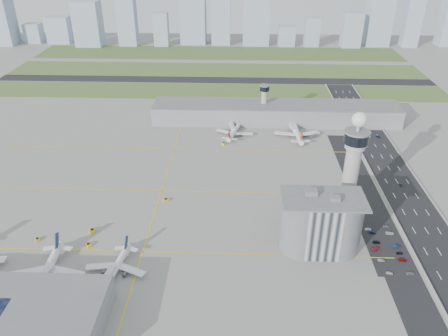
{
  "coord_description": "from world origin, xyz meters",
  "views": [
    {
      "loc": [
        9.25,
        -206.22,
        149.07
      ],
      "look_at": [
        0.0,
        35.0,
        15.0
      ],
      "focal_mm": 35.0,
      "sensor_mm": 36.0,
      "label": 1
    }
  ],
  "objects_px": {
    "tug_3": "(166,200)",
    "car_lot_2": "(376,249)",
    "car_lot_8": "(400,253)",
    "car_lot_10": "(390,233)",
    "airplane_near_c": "(114,266)",
    "tug_1": "(88,245)",
    "car_lot_0": "(389,273)",
    "car_hw_4": "(344,107)",
    "control_tower": "(352,162)",
    "car_lot_7": "(403,260)",
    "secondary_tower": "(264,100)",
    "car_lot_1": "(381,260)",
    "car_hw_1": "(401,185)",
    "car_lot_4": "(372,233)",
    "airplane_near_b": "(44,270)",
    "airplane_far_b": "(297,129)",
    "tug_0": "(37,239)",
    "jet_bridge_far_0": "(231,125)",
    "jet_bridge_near_2": "(101,290)",
    "airplane_far_a": "(235,129)",
    "car_lot_5": "(368,229)",
    "car_lot_11": "(387,226)",
    "tug_4": "(224,143)",
    "admin_building": "(321,223)",
    "tug_2": "(92,230)",
    "car_lot_9": "(396,246)",
    "car_lot_3": "(376,242)",
    "car_hw_2": "(378,137)",
    "car_lot_6": "(410,273)",
    "jet_bridge_near_1": "(36,289)"
  },
  "relations": [
    {
      "from": "tug_1",
      "to": "tug_3",
      "type": "distance_m",
      "value": 56.54
    },
    {
      "from": "control_tower",
      "to": "tug_1",
      "type": "relative_size",
      "value": 19.38
    },
    {
      "from": "jet_bridge_far_0",
      "to": "car_hw_2",
      "type": "relative_size",
      "value": 3.35
    },
    {
      "from": "car_lot_10",
      "to": "airplane_near_b",
      "type": "bearing_deg",
      "value": 109.2
    },
    {
      "from": "jet_bridge_near_2",
      "to": "car_lot_5",
      "type": "relative_size",
      "value": 4.07
    },
    {
      "from": "car_lot_2",
      "to": "car_lot_7",
      "type": "relative_size",
      "value": 1.15
    },
    {
      "from": "airplane_near_c",
      "to": "car_hw_1",
      "type": "height_order",
      "value": "airplane_near_c"
    },
    {
      "from": "car_lot_6",
      "to": "car_hw_4",
      "type": "distance_m",
      "value": 224.11
    },
    {
      "from": "car_lot_8",
      "to": "car_hw_1",
      "type": "bearing_deg",
      "value": -21.64
    },
    {
      "from": "car_lot_4",
      "to": "airplane_near_c",
      "type": "bearing_deg",
      "value": 112.79
    },
    {
      "from": "car_hw_1",
      "to": "car_lot_9",
      "type": "bearing_deg",
      "value": -101.83
    },
    {
      "from": "control_tower",
      "to": "tug_3",
      "type": "height_order",
      "value": "control_tower"
    },
    {
      "from": "car_lot_8",
      "to": "car_lot_10",
      "type": "xyz_separation_m",
      "value": [
        -0.2,
        16.83,
        0.07
      ]
    },
    {
      "from": "car_lot_7",
      "to": "car_hw_4",
      "type": "bearing_deg",
      "value": 3.72
    },
    {
      "from": "secondary_tower",
      "to": "car_lot_1",
      "type": "relative_size",
      "value": 9.12
    },
    {
      "from": "jet_bridge_far_0",
      "to": "tug_1",
      "type": "bearing_deg",
      "value": -34.36
    },
    {
      "from": "airplane_far_b",
      "to": "car_lot_2",
      "type": "relative_size",
      "value": 9.24
    },
    {
      "from": "car_lot_4",
      "to": "car_lot_11",
      "type": "bearing_deg",
      "value": -50.34
    },
    {
      "from": "secondary_tower",
      "to": "car_lot_1",
      "type": "bearing_deg",
      "value": -73.95
    },
    {
      "from": "jet_bridge_near_2",
      "to": "car_lot_11",
      "type": "relative_size",
      "value": 3.57
    },
    {
      "from": "tug_4",
      "to": "car_lot_11",
      "type": "height_order",
      "value": "tug_4"
    },
    {
      "from": "airplane_far_b",
      "to": "car_lot_0",
      "type": "relative_size",
      "value": 12.99
    },
    {
      "from": "secondary_tower",
      "to": "airplane_near_c",
      "type": "xyz_separation_m",
      "value": [
        -80.04,
        -196.77,
        -13.72
      ]
    },
    {
      "from": "tug_1",
      "to": "airplane_far_b",
      "type": "bearing_deg",
      "value": -174.92
    },
    {
      "from": "admin_building",
      "to": "tug_2",
      "type": "distance_m",
      "value": 124.49
    },
    {
      "from": "airplane_near_c",
      "to": "car_lot_3",
      "type": "bearing_deg",
      "value": 109.97
    },
    {
      "from": "control_tower",
      "to": "airplane_far_a",
      "type": "height_order",
      "value": "control_tower"
    },
    {
      "from": "car_lot_7",
      "to": "jet_bridge_near_1",
      "type": "bearing_deg",
      "value": 106.81
    },
    {
      "from": "tug_1",
      "to": "car_lot_7",
      "type": "height_order",
      "value": "tug_1"
    },
    {
      "from": "tug_4",
      "to": "car_lot_11",
      "type": "relative_size",
      "value": 0.82
    },
    {
      "from": "airplane_near_c",
      "to": "tug_1",
      "type": "relative_size",
      "value": 10.9
    },
    {
      "from": "airplane_far_a",
      "to": "jet_bridge_far_0",
      "type": "xyz_separation_m",
      "value": [
        -3.33,
        13.33,
        -2.25
      ]
    },
    {
      "from": "jet_bridge_far_0",
      "to": "car_hw_1",
      "type": "distance_m",
      "value": 144.94
    },
    {
      "from": "jet_bridge_far_0",
      "to": "car_hw_4",
      "type": "height_order",
      "value": "jet_bridge_far_0"
    },
    {
      "from": "tug_2",
      "to": "car_lot_11",
      "type": "bearing_deg",
      "value": 175.61
    },
    {
      "from": "tug_3",
      "to": "car_lot_2",
      "type": "bearing_deg",
      "value": -134.85
    },
    {
      "from": "control_tower",
      "to": "car_hw_4",
      "type": "relative_size",
      "value": 19.1
    },
    {
      "from": "airplane_near_c",
      "to": "airplane_far_b",
      "type": "height_order",
      "value": "airplane_far_b"
    },
    {
      "from": "airplane_near_c",
      "to": "car_lot_8",
      "type": "xyz_separation_m",
      "value": [
        143.71,
        20.28,
        -4.53
      ]
    },
    {
      "from": "car_lot_0",
      "to": "car_hw_4",
      "type": "distance_m",
      "value": 224.99
    },
    {
      "from": "jet_bridge_near_2",
      "to": "jet_bridge_far_0",
      "type": "height_order",
      "value": "same"
    },
    {
      "from": "car_lot_11",
      "to": "car_hw_4",
      "type": "distance_m",
      "value": 186.04
    },
    {
      "from": "car_lot_5",
      "to": "car_lot_10",
      "type": "distance_m",
      "value": 11.52
    },
    {
      "from": "car_lot_2",
      "to": "car_lot_10",
      "type": "relative_size",
      "value": 1.06
    },
    {
      "from": "airplane_far_b",
      "to": "tug_0",
      "type": "bearing_deg",
      "value": 129.33
    },
    {
      "from": "car_lot_4",
      "to": "secondary_tower",
      "type": "bearing_deg",
      "value": 25.96
    },
    {
      "from": "car_lot_1",
      "to": "car_lot_9",
      "type": "bearing_deg",
      "value": -42.37
    },
    {
      "from": "secondary_tower",
      "to": "car_hw_1",
      "type": "bearing_deg",
      "value": -51.37
    },
    {
      "from": "car_lot_0",
      "to": "car_hw_4",
      "type": "bearing_deg",
      "value": 1.85
    },
    {
      "from": "jet_bridge_near_2",
      "to": "car_hw_4",
      "type": "relative_size",
      "value": 4.14
    }
  ]
}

